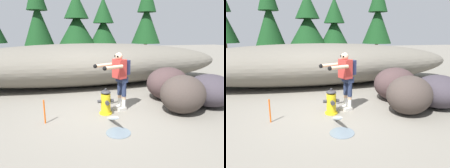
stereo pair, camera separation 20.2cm
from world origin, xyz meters
The scene contains 14 objects.
ground_plane centered at (0.00, 0.00, -0.02)m, with size 56.00×56.00×0.04m, color slate.
dirt_embankment centered at (0.00, 3.38, 0.87)m, with size 12.49×3.20×1.73m, color #666056.
fire_hydrant centered at (-0.02, -0.11, 0.32)m, with size 0.44×0.40×0.71m.
hydrant_water_jet centered at (-0.02, -0.92, 0.11)m, with size 0.56×1.30×0.52m.
utility_worker centered at (0.42, 0.06, 1.05)m, with size 1.04×0.72×1.65m.
boulder_large centered at (3.17, -0.30, 0.48)m, with size 1.47×1.43×0.96m, color #39333B.
boulder_mid centered at (2.27, 0.63, 0.53)m, with size 1.34×1.41×1.07m, color #423130.
boulder_small centered at (2.05, -0.55, 0.52)m, with size 1.32×1.19×1.05m, color #403631.
boulder_outlier centered at (3.06, 0.94, 0.27)m, with size 0.84×0.80×0.55m, color #343C3C.
pine_tree_left centered at (-2.21, 9.43, 3.17)m, with size 2.00×2.00×5.92m.
pine_tree_center centered at (0.34, 9.95, 2.82)m, with size 2.64×2.64×4.96m.
pine_tree_right centered at (2.28, 9.98, 2.54)m, with size 2.36×2.36×4.67m.
pine_tree_far_right centered at (5.42, 9.43, 3.26)m, with size 2.15×2.15×5.90m.
survey_stake centered at (-1.61, -0.33, 0.30)m, with size 0.04×0.04×0.60m, color #E55914.
Camera 2 is at (-1.07, -5.33, 2.16)m, focal length 33.09 mm.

